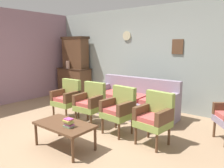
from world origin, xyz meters
TOP-DOWN VIEW (x-y plane):
  - ground_plane at (0.00, 0.00)m, footprint 7.68×7.68m
  - wall_back_with_decor at (0.00, 2.63)m, footprint 6.40×0.09m
  - side_cabinet at (-2.48, 2.25)m, footprint 1.16×0.55m
  - cabinet_upper_hutch at (-2.48, 2.33)m, footprint 0.99×0.38m
  - vase_on_cabinet at (-2.58, 2.07)m, footprint 0.13×0.13m
  - floral_couch at (0.24, 1.68)m, footprint 2.08×0.84m
  - armchair_near_couch_end at (-0.88, 0.57)m, footprint 0.54×0.52m
  - armchair_row_middle at (-0.18, 0.61)m, footprint 0.54×0.51m
  - armchair_by_doorway at (0.58, 0.60)m, footprint 0.56×0.53m
  - armchair_near_cabinet at (1.34, 0.59)m, footprint 0.57×0.54m
  - coffee_table at (0.24, -0.45)m, footprint 1.00×0.56m
  - book_stack_on_table at (0.41, -0.51)m, footprint 0.16×0.12m

SIDE VIEW (x-z plane):
  - ground_plane at x=0.00m, z-range 0.00..0.00m
  - floral_couch at x=0.24m, z-range -0.13..0.77m
  - coffee_table at x=0.24m, z-range 0.17..0.59m
  - side_cabinet at x=-2.48m, z-range 0.00..0.93m
  - book_stack_on_table at x=0.41m, z-range 0.42..0.55m
  - armchair_near_couch_end at x=-0.88m, z-range 0.05..0.95m
  - armchair_row_middle at x=-0.18m, z-range 0.05..0.95m
  - armchair_by_doorway at x=0.58m, z-range 0.05..0.95m
  - armchair_near_cabinet at x=1.34m, z-range 0.05..0.95m
  - vase_on_cabinet at x=-2.58m, z-range 0.93..1.18m
  - wall_back_with_decor at x=0.00m, z-range 0.00..2.70m
  - cabinet_upper_hutch at x=-2.48m, z-range 0.94..1.97m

